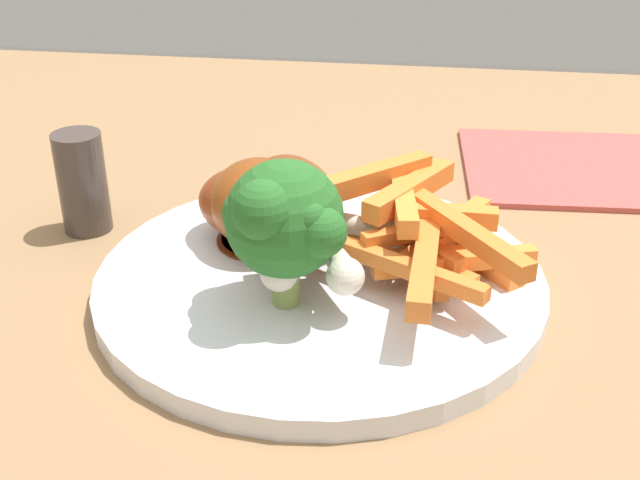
{
  "coord_description": "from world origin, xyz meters",
  "views": [
    {
      "loc": [
        0.04,
        -0.43,
        0.97
      ],
      "look_at": [
        -0.02,
        -0.05,
        0.77
      ],
      "focal_mm": 45.9,
      "sensor_mm": 36.0,
      "label": 1
    }
  ],
  "objects_px": {
    "broccoli_floret_front": "(281,220)",
    "chicken_drumstick_extra": "(261,207)",
    "chicken_drumstick_far": "(294,207)",
    "dining_table": "(358,406)",
    "carrot_fries_pile": "(423,232)",
    "pepper_shaker": "(83,182)",
    "dinner_plate": "(320,282)",
    "chicken_drumstick_near": "(272,207)"
  },
  "relations": [
    {
      "from": "broccoli_floret_front",
      "to": "chicken_drumstick_extra",
      "type": "bearing_deg",
      "value": 110.87
    },
    {
      "from": "chicken_drumstick_far",
      "to": "chicken_drumstick_extra",
      "type": "relative_size",
      "value": 1.05
    },
    {
      "from": "dining_table",
      "to": "carrot_fries_pile",
      "type": "height_order",
      "value": "carrot_fries_pile"
    },
    {
      "from": "dining_table",
      "to": "chicken_drumstick_extra",
      "type": "relative_size",
      "value": 7.41
    },
    {
      "from": "carrot_fries_pile",
      "to": "pepper_shaker",
      "type": "distance_m",
      "value": 0.21
    },
    {
      "from": "dinner_plate",
      "to": "pepper_shaker",
      "type": "distance_m",
      "value": 0.17
    },
    {
      "from": "chicken_drumstick_near",
      "to": "broccoli_floret_front",
      "type": "bearing_deg",
      "value": -74.7
    },
    {
      "from": "dinner_plate",
      "to": "chicken_drumstick_near",
      "type": "xyz_separation_m",
      "value": [
        -0.03,
        0.03,
        0.03
      ]
    },
    {
      "from": "carrot_fries_pile",
      "to": "pepper_shaker",
      "type": "height_order",
      "value": "pepper_shaker"
    },
    {
      "from": "dining_table",
      "to": "chicken_drumstick_near",
      "type": "distance_m",
      "value": 0.17
    },
    {
      "from": "carrot_fries_pile",
      "to": "chicken_drumstick_far",
      "type": "xyz_separation_m",
      "value": [
        -0.07,
        0.02,
        0.0
      ]
    },
    {
      "from": "dinner_plate",
      "to": "chicken_drumstick_near",
      "type": "height_order",
      "value": "chicken_drumstick_near"
    },
    {
      "from": "carrot_fries_pile",
      "to": "chicken_drumstick_extra",
      "type": "distance_m",
      "value": 0.09
    },
    {
      "from": "dining_table",
      "to": "dinner_plate",
      "type": "bearing_deg",
      "value": -108.55
    },
    {
      "from": "chicken_drumstick_far",
      "to": "pepper_shaker",
      "type": "xyz_separation_m",
      "value": [
        -0.14,
        0.03,
        -0.01
      ]
    },
    {
      "from": "broccoli_floret_front",
      "to": "chicken_drumstick_extra",
      "type": "distance_m",
      "value": 0.07
    },
    {
      "from": "chicken_drumstick_near",
      "to": "chicken_drumstick_extra",
      "type": "bearing_deg",
      "value": -130.94
    },
    {
      "from": "carrot_fries_pile",
      "to": "broccoli_floret_front",
      "type": "bearing_deg",
      "value": -145.39
    },
    {
      "from": "broccoli_floret_front",
      "to": "chicken_drumstick_near",
      "type": "relative_size",
      "value": 0.59
    },
    {
      "from": "broccoli_floret_front",
      "to": "pepper_shaker",
      "type": "xyz_separation_m",
      "value": [
        -0.14,
        0.09,
        -0.03
      ]
    },
    {
      "from": "dining_table",
      "to": "chicken_drumstick_extra",
      "type": "distance_m",
      "value": 0.17
    },
    {
      "from": "chicken_drumstick_far",
      "to": "pepper_shaker",
      "type": "bearing_deg",
      "value": 169.08
    },
    {
      "from": "chicken_drumstick_far",
      "to": "pepper_shaker",
      "type": "height_order",
      "value": "same"
    },
    {
      "from": "dinner_plate",
      "to": "broccoli_floret_front",
      "type": "xyz_separation_m",
      "value": [
        -0.01,
        -0.04,
        0.05
      ]
    },
    {
      "from": "dining_table",
      "to": "dinner_plate",
      "type": "height_order",
      "value": "dinner_plate"
    },
    {
      "from": "carrot_fries_pile",
      "to": "chicken_drumstick_far",
      "type": "height_order",
      "value": "chicken_drumstick_far"
    },
    {
      "from": "dining_table",
      "to": "dinner_plate",
      "type": "distance_m",
      "value": 0.14
    },
    {
      "from": "broccoli_floret_front",
      "to": "chicken_drumstick_far",
      "type": "distance_m",
      "value": 0.07
    },
    {
      "from": "dining_table",
      "to": "pepper_shaker",
      "type": "bearing_deg",
      "value": 179.95
    },
    {
      "from": "dining_table",
      "to": "chicken_drumstick_near",
      "type": "relative_size",
      "value": 6.88
    },
    {
      "from": "chicken_drumstick_near",
      "to": "dining_table",
      "type": "bearing_deg",
      "value": 22.33
    },
    {
      "from": "dining_table",
      "to": "chicken_drumstick_extra",
      "type": "height_order",
      "value": "chicken_drumstick_extra"
    },
    {
      "from": "dining_table",
      "to": "chicken_drumstick_far",
      "type": "distance_m",
      "value": 0.17
    },
    {
      "from": "dinner_plate",
      "to": "chicken_drumstick_far",
      "type": "relative_size",
      "value": 1.92
    },
    {
      "from": "broccoli_floret_front",
      "to": "dining_table",
      "type": "bearing_deg",
      "value": 70.25
    },
    {
      "from": "chicken_drumstick_far",
      "to": "broccoli_floret_front",
      "type": "bearing_deg",
      "value": -85.81
    },
    {
      "from": "carrot_fries_pile",
      "to": "chicken_drumstick_extra",
      "type": "relative_size",
      "value": 1.16
    },
    {
      "from": "carrot_fries_pile",
      "to": "pepper_shaker",
      "type": "relative_size",
      "value": 2.22
    },
    {
      "from": "chicken_drumstick_far",
      "to": "chicken_drumstick_extra",
      "type": "distance_m",
      "value": 0.02
    },
    {
      "from": "broccoli_floret_front",
      "to": "pepper_shaker",
      "type": "height_order",
      "value": "broccoli_floret_front"
    },
    {
      "from": "carrot_fries_pile",
      "to": "chicken_drumstick_extra",
      "type": "height_order",
      "value": "same"
    },
    {
      "from": "chicken_drumstick_far",
      "to": "pepper_shaker",
      "type": "relative_size",
      "value": 2.0
    }
  ]
}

